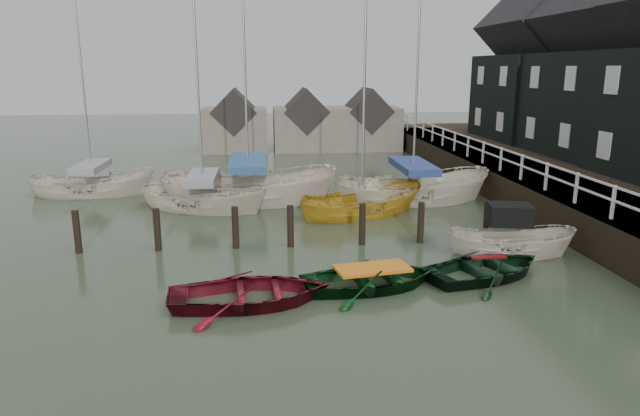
{
  "coord_description": "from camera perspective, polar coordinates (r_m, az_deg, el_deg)",
  "views": [
    {
      "loc": [
        -2.02,
        -15.1,
        5.78
      ],
      "look_at": [
        -0.26,
        2.56,
        1.4
      ],
      "focal_mm": 32.0,
      "sensor_mm": 36.0,
      "label": 1
    }
  ],
  "objects": [
    {
      "name": "mooring_pilings",
      "position": [
        18.87,
        -2.7,
        -2.4
      ],
      "size": [
        13.72,
        0.22,
        1.8
      ],
      "color": "black",
      "rests_on": "ground"
    },
    {
      "name": "rowboat_dkgreen",
      "position": [
        16.99,
        16.35,
        -6.61
      ],
      "size": [
        4.56,
        3.94,
        0.79
      ],
      "primitive_type": "imported",
      "rotation": [
        0.0,
        0.0,
        1.94
      ],
      "color": "black",
      "rests_on": "ground"
    },
    {
      "name": "ground",
      "position": [
        16.29,
        1.83,
        -6.92
      ],
      "size": [
        120.0,
        120.0,
        0.0
      ],
      "primitive_type": "plane",
      "color": "#2F3C26",
      "rests_on": "ground"
    },
    {
      "name": "sailboat_a",
      "position": [
        24.4,
        -11.53,
        0.04
      ],
      "size": [
        6.17,
        4.37,
        10.48
      ],
      "rotation": [
        0.0,
        0.0,
        1.15
      ],
      "color": "beige",
      "rests_on": "ground"
    },
    {
      "name": "rowboat_green",
      "position": [
        15.63,
        5.23,
        -7.9
      ],
      "size": [
        4.24,
        3.35,
        0.79
      ],
      "primitive_type": "imported",
      "rotation": [
        0.0,
        0.0,
        1.74
      ],
      "color": "black",
      "rests_on": "ground"
    },
    {
      "name": "sailboat_c",
      "position": [
        23.2,
        4.23,
        -0.57
      ],
      "size": [
        5.96,
        4.0,
        9.68
      ],
      "rotation": [
        0.0,
        0.0,
        1.95
      ],
      "color": "gold",
      "rests_on": "ground"
    },
    {
      "name": "sailboat_e",
      "position": [
        28.7,
        -21.71,
        1.38
      ],
      "size": [
        5.73,
        2.25,
        9.88
      ],
      "rotation": [
        0.0,
        0.0,
        1.59
      ],
      "color": "beige",
      "rests_on": "ground"
    },
    {
      "name": "rowboat_red",
      "position": [
        14.68,
        -6.87,
        -9.44
      ],
      "size": [
        4.35,
        3.3,
        0.85
      ],
      "primitive_type": "imported",
      "rotation": [
        0.0,
        0.0,
        1.67
      ],
      "color": "#5C0D18",
      "rests_on": "ground"
    },
    {
      "name": "motorboat",
      "position": [
        19.11,
        18.4,
        -4.13
      ],
      "size": [
        4.16,
        2.23,
        2.36
      ],
      "rotation": [
        0.0,
        0.0,
        1.37
      ],
      "color": "beige",
      "rests_on": "ground"
    },
    {
      "name": "land_strip",
      "position": [
        30.87,
        27.92,
        1.44
      ],
      "size": [
        14.0,
        38.0,
        1.5
      ],
      "primitive_type": "cube",
      "color": "black",
      "rests_on": "ground"
    },
    {
      "name": "sailboat_d",
      "position": [
        25.6,
        9.2,
        0.79
      ],
      "size": [
        7.08,
        2.93,
        13.39
      ],
      "rotation": [
        0.0,
        0.0,
        1.62
      ],
      "color": "beige",
      "rests_on": "ground"
    },
    {
      "name": "far_sheds",
      "position": [
        41.38,
        -1.72,
        8.43
      ],
      "size": [
        14.0,
        4.08,
        4.39
      ],
      "color": "#665B51",
      "rests_on": "ground"
    },
    {
      "name": "pier",
      "position": [
        28.07,
        18.63,
        2.73
      ],
      "size": [
        3.04,
        32.0,
        2.7
      ],
      "color": "black",
      "rests_on": "ground"
    },
    {
      "name": "sailboat_b",
      "position": [
        25.39,
        -7.11,
        0.74
      ],
      "size": [
        8.08,
        3.83,
        13.11
      ],
      "rotation": [
        0.0,
        0.0,
        1.45
      ],
      "color": "silver",
      "rests_on": "ground"
    }
  ]
}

